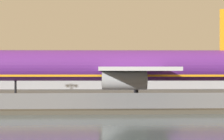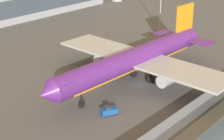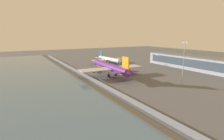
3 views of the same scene
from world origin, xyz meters
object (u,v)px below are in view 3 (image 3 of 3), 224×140
baggage_tug (94,71)px  ops_van (106,61)px  apron_light_mast_apron_east (102,51)px  cargo_jet_purple (110,67)px  apron_light_mast_apron_west (183,62)px  passenger_jet_white_teal (109,59)px

baggage_tug → ops_van: (-39.21, 30.16, 0.47)m
ops_van → apron_light_mast_apron_east: apron_light_mast_apron_east is taller
cargo_jet_purple → apron_light_mast_apron_west: bearing=27.1°
baggage_tug → ops_van: 49.47m
baggage_tug → apron_light_mast_apron_east: (-38.04, 25.29, 11.34)m
ops_van → apron_light_mast_apron_east: 11.97m
ops_van → apron_light_mast_apron_east: bearing=-76.5°
passenger_jet_white_teal → ops_van: 8.99m
baggage_tug → ops_van: size_ratio=0.67×
apron_light_mast_apron_west → ops_van: bearing=178.3°
passenger_jet_white_teal → baggage_tug: (30.84, -29.39, -3.66)m
ops_van → apron_light_mast_apron_west: (97.43, -2.96, 12.34)m
cargo_jet_purple → passenger_jet_white_teal: bearing=152.8°
passenger_jet_white_teal → apron_light_mast_apron_east: 11.30m
cargo_jet_purple → apron_light_mast_apron_west: (42.50, 21.74, 7.71)m
ops_van → passenger_jet_white_teal: bearing=-5.3°
baggage_tug → ops_van: bearing=142.4°
passenger_jet_white_teal → apron_light_mast_apron_west: bearing=-1.4°
apron_light_mast_apron_west → cargo_jet_purple: bearing=-152.9°
cargo_jet_purple → apron_light_mast_apron_west: 48.35m
cargo_jet_purple → baggage_tug: cargo_jet_purple is taller
ops_van → apron_light_mast_apron_west: 98.26m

